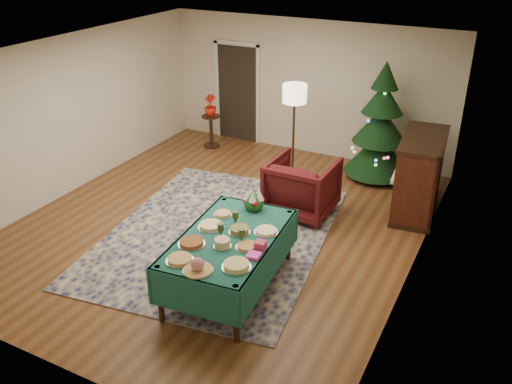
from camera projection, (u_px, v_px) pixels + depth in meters
The scene contains 26 objects.
room_shell at pixel (218, 145), 8.09m from camera, with size 7.00×7.00×7.00m.
doorway at pixel (237, 91), 11.63m from camera, with size 1.08×0.04×2.16m.
rug at pixel (218, 234), 8.38m from camera, with size 3.20×4.20×0.02m, color #121645.
buffet_table at pixel (229, 247), 6.88m from camera, with size 1.36×2.12×0.79m.
platter_0 at pixel (180, 259), 6.31m from camera, with size 0.33×0.33×0.05m.
platter_1 at pixel (198, 266), 6.11m from camera, with size 0.35×0.35×0.17m.
platter_2 at pixel (236, 265), 6.19m from camera, with size 0.35×0.35×0.07m.
platter_3 at pixel (191, 243), 6.64m from camera, with size 0.34×0.34×0.05m.
platter_4 at pixel (222, 243), 6.58m from camera, with size 0.23×0.23×0.11m.
platter_5 at pixel (247, 246), 6.57m from camera, with size 0.28×0.28×0.04m.
platter_6 at pixel (211, 226), 7.01m from camera, with size 0.35×0.35×0.05m.
platter_7 at pixel (239, 230), 6.89m from camera, with size 0.28×0.28×0.08m.
platter_8 at pixel (266, 231), 6.90m from camera, with size 0.32×0.32×0.04m.
platter_9 at pixel (223, 214), 7.30m from camera, with size 0.25×0.25×0.04m.
goblet_0 at pixel (235, 217), 7.07m from camera, with size 0.08×0.08×0.18m.
goblet_1 at pixel (242, 235), 6.66m from camera, with size 0.08×0.08×0.18m.
goblet_2 at pixel (221, 229), 6.78m from camera, with size 0.08×0.08×0.18m.
napkin_stack at pixel (254, 256), 6.39m from camera, with size 0.16×0.16×0.04m, color #F845C9.
gift_box at pixel (260, 245), 6.53m from camera, with size 0.13×0.13×0.10m, color #D13A63.
centerpiece at pixel (254, 201), 7.40m from camera, with size 0.28×0.28×0.33m.
armchair at pixel (302, 184), 8.80m from camera, with size 1.01×0.95×1.04m, color #440E10.
floor_lamp at pixel (295, 99), 9.60m from camera, with size 0.43×0.43×1.79m.
side_table at pixel (211, 132), 11.55m from camera, with size 0.39×0.39×0.69m.
potted_plant at pixel (210, 110), 11.33m from camera, with size 0.26×0.46×0.26m, color #B71A0D.
christmas_tree at pixel (380, 127), 9.86m from camera, with size 1.47×1.47×2.20m.
piano at pixel (419, 176), 8.80m from camera, with size 0.84×1.57×1.31m.
Camera 1 is at (3.95, -6.46, 4.33)m, focal length 38.00 mm.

